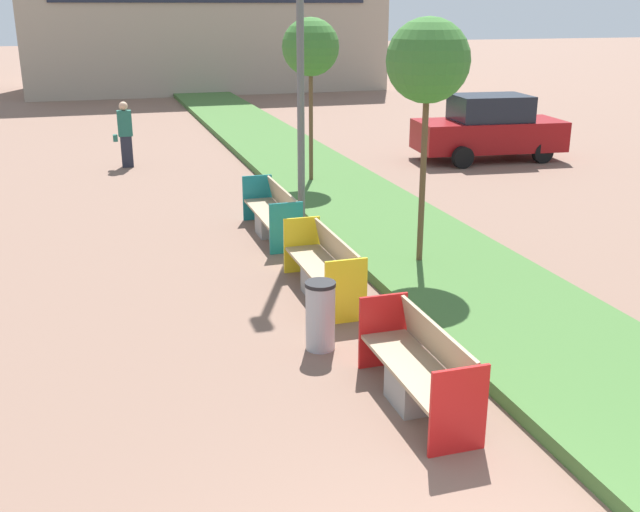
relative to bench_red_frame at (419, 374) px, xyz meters
The scene contains 11 objects.
planter_grass_strip 8.87m from the bench_red_frame, 75.21° to the left, with size 2.80×120.00×0.18m.
building_backdrop 35.20m from the bench_red_frame, 84.97° to the left, with size 18.15×7.74×9.11m.
bench_red_frame is the anchor object (origin of this frame).
bench_yellow_frame 3.53m from the bench_red_frame, 89.95° to the left, with size 0.65×2.30×0.94m.
bench_teal_frame 6.87m from the bench_red_frame, 89.96° to the left, with size 0.65×2.41×0.94m.
litter_bin 1.82m from the bench_red_frame, 110.22° to the left, with size 0.40×0.40×0.92m.
street_lamp_post 7.89m from the bench_red_frame, 84.98° to the left, with size 0.24×0.44×7.26m.
sapling_tree_near 5.50m from the bench_red_frame, 65.59° to the left, with size 1.33×1.33×4.12m.
sapling_tree_far 11.18m from the bench_red_frame, 79.92° to the left, with size 1.35×1.35×4.03m.
pedestrian_walking 14.61m from the bench_red_frame, 99.15° to the left, with size 0.53×0.24×1.80m.
parked_car_distant 14.64m from the bench_red_frame, 57.93° to the left, with size 4.36×2.18×1.86m.
Camera 1 is at (-2.32, -3.38, 4.26)m, focal length 42.00 mm.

